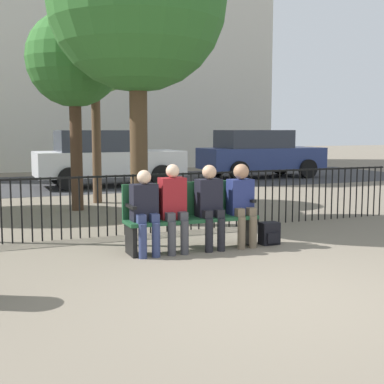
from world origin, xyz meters
TOP-DOWN VIEW (x-y plane):
  - ground_plane at (0.00, 0.00)m, footprint 80.00×80.00m
  - park_bench at (0.00, 2.32)m, footprint 1.85×0.45m
  - seated_person_0 at (-0.68, 2.18)m, footprint 0.34×0.39m
  - seated_person_1 at (-0.29, 2.19)m, footprint 0.34×0.39m
  - seated_person_2 at (0.25, 2.19)m, footprint 0.34×0.39m
  - seated_person_3 at (0.74, 2.19)m, footprint 0.34×0.39m
  - backpack at (1.16, 2.13)m, footprint 0.27×0.23m
  - fence_railing at (-0.02, 3.60)m, footprint 9.01×0.03m
  - tree_0 at (-0.79, 6.49)m, footprint 1.91×1.91m
  - tree_1 at (-0.08, 4.46)m, footprint 3.03×3.03m
  - tree_2 at (-0.17, 7.42)m, footprint 1.97×1.97m
  - street_surface at (0.00, 12.00)m, footprint 24.00×6.00m
  - parked_car_0 at (0.84, 10.79)m, footprint 4.20×1.94m
  - parked_car_2 at (6.34, 11.60)m, footprint 4.20×1.94m

SIDE VIEW (x-z plane):
  - ground_plane at x=0.00m, z-range 0.00..0.00m
  - street_surface at x=0.00m, z-range 0.00..0.01m
  - backpack at x=1.16m, z-range 0.00..0.32m
  - park_bench at x=0.00m, z-range 0.04..0.96m
  - fence_railing at x=-0.02m, z-range 0.08..1.03m
  - seated_person_0 at x=-0.68m, z-range 0.06..1.19m
  - seated_person_2 at x=0.25m, z-range 0.07..1.23m
  - seated_person_1 at x=-0.29m, z-range 0.06..1.25m
  - seated_person_3 at x=0.74m, z-range 0.08..1.24m
  - parked_car_0 at x=0.84m, z-range 0.03..1.65m
  - parked_car_2 at x=6.34m, z-range 0.03..1.65m
  - tree_0 at x=-0.79m, z-range 1.01..5.00m
  - tree_2 at x=-0.17m, z-range 1.17..5.55m
  - tree_1 at x=-0.08m, z-range 1.11..6.42m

